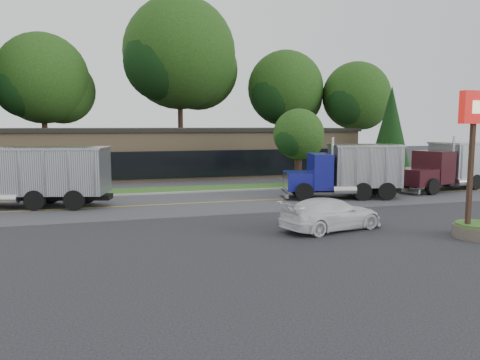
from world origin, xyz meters
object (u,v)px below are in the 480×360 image
at_px(dump_truck_blue, 349,170).
at_px(dump_truck_maroon, 455,164).
at_px(bilo_sign, 480,189).
at_px(dump_truck_red, 28,175).
at_px(rally_car, 331,214).

bearing_deg(dump_truck_blue, dump_truck_maroon, -157.11).
distance_m(bilo_sign, dump_truck_maroon, 15.77).
relative_size(dump_truck_blue, dump_truck_maroon, 0.77).
distance_m(dump_truck_red, dump_truck_blue, 19.00).
distance_m(dump_truck_blue, rally_car, 9.52).
distance_m(dump_truck_blue, dump_truck_maroon, 9.60).
relative_size(bilo_sign, rally_car, 1.23).
distance_m(bilo_sign, rally_car, 6.06).
height_order(dump_truck_red, rally_car, dump_truck_red).
height_order(dump_truck_blue, rally_car, dump_truck_blue).
xyz_separation_m(bilo_sign, rally_car, (-5.10, 2.99, -1.32)).
distance_m(dump_truck_red, rally_car, 16.89).
xyz_separation_m(dump_truck_red, dump_truck_maroon, (28.35, -0.31, -0.00)).
bearing_deg(rally_car, dump_truck_blue, -47.09).
xyz_separation_m(dump_truck_maroon, rally_car, (-14.67, -9.53, -1.11)).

